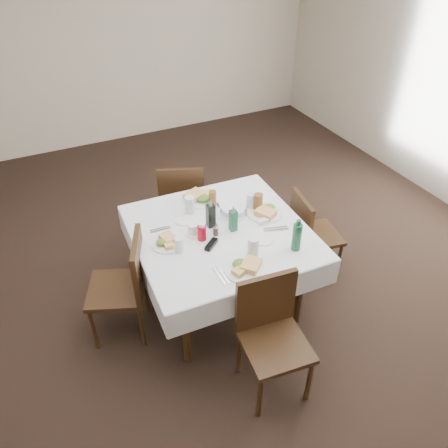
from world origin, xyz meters
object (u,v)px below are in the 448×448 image
object	(u,v)px
coffee_mug	(193,230)
dining_table	(220,238)
water_s	(253,247)
bread_basket	(233,211)
oil_cruet_dark	(211,215)
ketchup_bottle	(202,232)
green_bottle	(297,237)
chair_west	(127,282)
chair_north	(182,198)
water_e	(251,201)
water_n	(190,205)
oil_cruet_green	(233,220)
chair_east	(309,230)
water_w	(179,245)
chair_south	(271,328)

from	to	relation	value
coffee_mug	dining_table	bearing A→B (deg)	-14.45
water_s	bread_basket	size ratio (longest dim) A/B	0.69
oil_cruet_dark	ketchup_bottle	size ratio (longest dim) A/B	1.71
dining_table	green_bottle	size ratio (longest dim) A/B	5.29
chair_west	green_bottle	world-z (taller)	green_bottle
bread_basket	coffee_mug	distance (m)	0.41
chair_north	water_e	size ratio (longest dim) A/B	6.53
ketchup_bottle	green_bottle	world-z (taller)	green_bottle
water_n	ketchup_bottle	world-z (taller)	same
chair_west	water_s	size ratio (longest dim) A/B	6.08
oil_cruet_dark	oil_cruet_green	world-z (taller)	oil_cruet_dark
water_s	bread_basket	world-z (taller)	water_s
chair_west	ketchup_bottle	size ratio (longest dim) A/B	6.11
bread_basket	ketchup_bottle	distance (m)	0.41
chair_east	oil_cruet_dark	bearing A→B (deg)	174.21
water_w	chair_north	bearing A→B (deg)	68.36
oil_cruet_dark	ketchup_bottle	xyz separation A→B (m)	(-0.13, -0.12, -0.04)
chair_west	water_e	size ratio (longest dim) A/B	6.59
coffee_mug	chair_north	bearing A→B (deg)	75.03
water_e	dining_table	bearing A→B (deg)	-154.69
chair_west	oil_cruet_green	xyz separation A→B (m)	(0.87, -0.05, 0.34)
chair_north	green_bottle	world-z (taller)	green_bottle
water_s	ketchup_bottle	distance (m)	0.42
chair_south	chair_west	size ratio (longest dim) A/B	1.00
bread_basket	chair_north	bearing A→B (deg)	102.27
water_n	water_e	xyz separation A→B (m)	(0.48, -0.16, -0.01)
water_s	oil_cruet_green	world-z (taller)	oil_cruet_green
oil_cruet_green	ketchup_bottle	xyz separation A→B (m)	(-0.27, -0.00, -0.03)
chair_west	water_n	world-z (taller)	water_n
water_n	bread_basket	distance (m)	0.36
chair_south	bread_basket	size ratio (longest dim) A/B	4.15
chair_south	chair_east	size ratio (longest dim) A/B	1.09
coffee_mug	green_bottle	size ratio (longest dim) A/B	0.48
chair_north	ketchup_bottle	distance (m)	1.02
dining_table	bread_basket	bearing A→B (deg)	38.37
water_s	water_w	distance (m)	0.54
ketchup_bottle	chair_north	bearing A→B (deg)	78.44
bread_basket	water_s	bearing A→B (deg)	-100.93
chair_south	water_n	xyz separation A→B (m)	(-0.10, 1.17, 0.32)
water_e	green_bottle	size ratio (longest dim) A/B	0.53
dining_table	oil_cruet_dark	xyz separation A→B (m)	(-0.04, 0.09, 0.19)
chair_south	chair_west	bearing A→B (deg)	131.12
green_bottle	chair_east	bearing A→B (deg)	43.06
chair_south	oil_cruet_dark	bearing A→B (deg)	91.18
coffee_mug	green_bottle	bearing A→B (deg)	-38.99
chair_north	chair_east	distance (m)	1.25
chair_north	bread_basket	size ratio (longest dim) A/B	4.13
dining_table	chair_north	xyz separation A→B (m)	(0.02, 0.91, -0.17)
water_e	ketchup_bottle	size ratio (longest dim) A/B	0.93
dining_table	water_e	distance (m)	0.43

